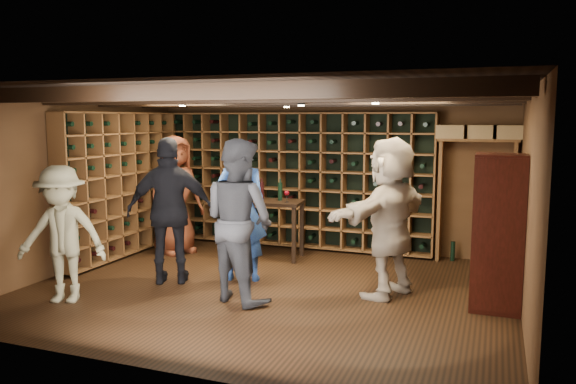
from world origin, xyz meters
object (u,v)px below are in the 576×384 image
at_px(display_cabinet, 497,236).
at_px(man_grey_suit, 239,220).
at_px(guest_woman_black, 171,211).
at_px(tasting_table, 264,207).
at_px(man_blue_shirt, 241,210).
at_px(guest_red_floral, 175,195).
at_px(guest_khaki, 62,234).
at_px(guest_beige, 390,217).

distance_m(display_cabinet, man_grey_suit, 2.96).
xyz_separation_m(guest_woman_black, tasting_table, (0.60, 1.70, -0.17)).
bearing_deg(man_blue_shirt, guest_red_floral, -49.37).
distance_m(man_grey_suit, guest_woman_black, 1.19).
distance_m(guest_red_floral, guest_woman_black, 1.71).
bearing_deg(display_cabinet, guest_khaki, -162.78).
relative_size(man_grey_suit, tasting_table, 1.55).
relative_size(guest_woman_black, tasting_table, 1.54).
distance_m(guest_beige, tasting_table, 2.50).
relative_size(man_grey_suit, guest_khaki, 1.19).
relative_size(guest_woman_black, guest_beige, 0.99).
bearing_deg(man_blue_shirt, guest_beige, 163.91).
relative_size(man_blue_shirt, tasting_table, 1.52).
bearing_deg(tasting_table, guest_red_floral, -177.03).
bearing_deg(display_cabinet, guest_red_floral, 167.20).
distance_m(display_cabinet, guest_woman_black, 4.04).
relative_size(display_cabinet, guest_red_floral, 0.92).
bearing_deg(man_blue_shirt, man_grey_suit, 96.52).
xyz_separation_m(display_cabinet, guest_khaki, (-4.81, -1.49, -0.04)).
height_order(guest_woman_black, guest_khaki, guest_woman_black).
bearing_deg(tasting_table, guest_khaki, -121.68).
relative_size(display_cabinet, guest_khaki, 1.08).
xyz_separation_m(man_blue_shirt, guest_beige, (1.98, 0.04, 0.02)).
xyz_separation_m(display_cabinet, tasting_table, (-3.42, 1.32, -0.06)).
bearing_deg(guest_woman_black, man_blue_shirt, -175.87).
bearing_deg(man_grey_suit, guest_red_floral, -19.57).
bearing_deg(guest_beige, tasting_table, -95.54).
distance_m(man_blue_shirt, guest_khaki, 2.23).
relative_size(man_blue_shirt, guest_woman_black, 0.99).
height_order(man_blue_shirt, guest_beige, guest_beige).
relative_size(man_blue_shirt, guest_khaki, 1.17).
bearing_deg(man_blue_shirt, guest_woman_black, 11.68).
bearing_deg(tasting_table, display_cabinet, -26.38).
xyz_separation_m(guest_khaki, guest_beige, (3.57, 1.59, 0.16)).
relative_size(guest_khaki, tasting_table, 1.30).
xyz_separation_m(man_blue_shirt, tasting_table, (-0.20, 1.25, -0.16)).
bearing_deg(display_cabinet, guest_beige, 175.26).
height_order(display_cabinet, tasting_table, display_cabinet).
distance_m(guest_red_floral, guest_beige, 3.77).
distance_m(guest_woman_black, guest_beige, 2.83).
bearing_deg(display_cabinet, man_grey_suit, -166.22).
relative_size(display_cabinet, man_blue_shirt, 0.92).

